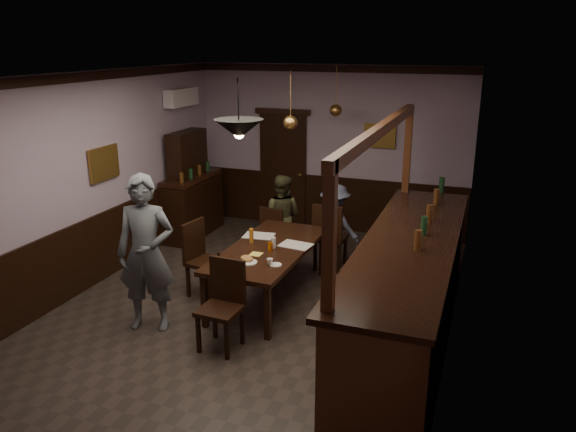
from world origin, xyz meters
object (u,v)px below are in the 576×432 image
at_px(chair_near, 223,300).
at_px(sideboard, 191,194).
at_px(chair_side, 201,255).
at_px(pendant_iron, 239,129).
at_px(soda_can, 270,247).
at_px(chair_far_left, 274,232).
at_px(pendant_brass_far, 336,110).
at_px(chair_far_right, 329,234).
at_px(person_standing, 146,254).
at_px(bar_counter, 408,285).
at_px(coffee_cup, 270,261).
at_px(person_seated_left, 281,216).
at_px(dining_table, 269,252).
at_px(person_seated_right, 335,225).
at_px(pendant_brass_mid, 291,123).

bearing_deg(chair_near, sideboard, 127.56).
bearing_deg(chair_side, sideboard, 42.25).
bearing_deg(pendant_iron, soda_can, 82.52).
xyz_separation_m(chair_far_left, pendant_brass_far, (0.64, 1.15, 1.80)).
relative_size(chair_side, soda_can, 8.69).
height_order(chair_far_left, chair_far_right, chair_far_right).
height_order(person_standing, bar_counter, bar_counter).
height_order(coffee_cup, bar_counter, bar_counter).
bearing_deg(person_seated_left, pendant_iron, 96.97).
height_order(soda_can, pendant_iron, pendant_iron).
relative_size(chair_side, bar_counter, 0.23).
bearing_deg(chair_far_left, person_seated_left, -87.04).
height_order(person_standing, pendant_iron, pendant_iron).
xyz_separation_m(pendant_iron, pendant_brass_far, (0.23, 3.24, -0.14)).
distance_m(dining_table, person_standing, 1.66).
distance_m(person_standing, person_seated_right, 3.19).
relative_size(chair_near, person_seated_left, 0.76).
distance_m(chair_side, pendant_iron, 2.18).
relative_size(dining_table, chair_side, 2.13).
relative_size(person_seated_left, pendant_brass_far, 1.68).
distance_m(dining_table, chair_far_left, 1.37).
bearing_deg(coffee_cup, soda_can, 112.40).
distance_m(chair_far_right, pendant_brass_mid, 1.83).
relative_size(chair_near, pendant_iron, 1.55).
xyz_separation_m(chair_far_right, coffee_cup, (-0.23, -1.83, 0.22)).
bearing_deg(person_standing, person_seated_left, 60.81).
height_order(dining_table, person_standing, person_standing).
height_order(dining_table, pendant_iron, pendant_iron).
xyz_separation_m(chair_side, coffee_cup, (1.19, -0.41, 0.23)).
relative_size(chair_far_left, person_seated_right, 0.71).
bearing_deg(chair_far_right, pendant_brass_mid, 42.78).
distance_m(pendant_iron, pendant_brass_far, 3.25).
xyz_separation_m(person_standing, sideboard, (-1.23, 3.22, -0.21)).
bearing_deg(chair_near, pendant_brass_mid, 92.07).
relative_size(person_standing, soda_can, 16.03).
xyz_separation_m(coffee_cup, bar_counter, (1.65, 0.27, -0.17)).
height_order(chair_side, bar_counter, bar_counter).
bearing_deg(pendant_brass_mid, bar_counter, -30.76).
bearing_deg(dining_table, chair_near, -91.15).
xyz_separation_m(person_standing, pendant_brass_far, (1.29, 3.66, 1.34)).
xyz_separation_m(chair_far_right, chair_near, (-0.51, -2.57, -0.02)).
relative_size(chair_near, pendant_brass_mid, 1.28).
relative_size(chair_far_right, chair_side, 1.02).
distance_m(coffee_cup, pendant_iron, 1.68).
distance_m(bar_counter, pendant_brass_far, 3.63).
xyz_separation_m(chair_far_left, chair_near, (0.40, -2.60, 0.07)).
relative_size(chair_near, coffee_cup, 12.97).
bearing_deg(coffee_cup, sideboard, 136.09).
xyz_separation_m(chair_near, coffee_cup, (0.28, 0.74, 0.23)).
bearing_deg(chair_near, person_seated_right, 82.85).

